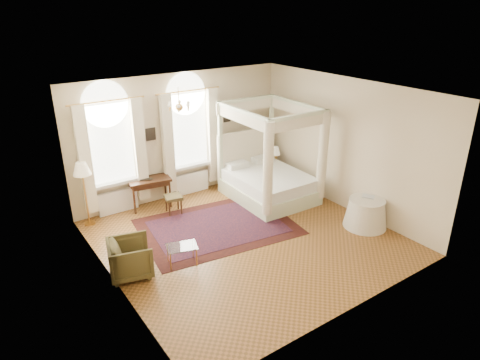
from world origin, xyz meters
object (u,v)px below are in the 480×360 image
(nightstand, at_px, (273,171))
(coffee_table, at_px, (182,248))
(canopy_bed, at_px, (269,178))
(armchair, at_px, (130,258))
(writing_desk, at_px, (149,183))
(side_table, at_px, (366,213))
(stool, at_px, (173,199))
(floor_lamp, at_px, (82,172))

(nightstand, bearing_deg, coffee_table, -150.84)
(canopy_bed, xyz_separation_m, armchair, (-4.39, -1.25, -0.21))
(nightstand, xyz_separation_m, coffee_table, (-4.29, -2.39, 0.07))
(coffee_table, bearing_deg, nightstand, 29.16)
(canopy_bed, relative_size, armchair, 3.13)
(canopy_bed, bearing_deg, writing_desk, 155.48)
(coffee_table, bearing_deg, armchair, 166.05)
(canopy_bed, xyz_separation_m, writing_desk, (-2.85, 1.30, 0.09))
(coffee_table, distance_m, side_table, 4.43)
(nightstand, bearing_deg, stool, -176.03)
(nightstand, bearing_deg, canopy_bed, -133.97)
(writing_desk, xyz_separation_m, stool, (0.34, -0.63, -0.28))
(floor_lamp, bearing_deg, stool, -18.15)
(armchair, height_order, coffee_table, armchair)
(nightstand, height_order, armchair, armchair)
(stool, bearing_deg, armchair, -134.46)
(nightstand, relative_size, armchair, 0.74)
(writing_desk, bearing_deg, coffee_table, -101.39)
(armchair, bearing_deg, floor_lamp, 15.68)
(floor_lamp, bearing_deg, coffee_table, -69.68)
(stool, distance_m, floor_lamp, 2.24)
(canopy_bed, height_order, armchair, canopy_bed)
(canopy_bed, relative_size, coffee_table, 3.63)
(canopy_bed, bearing_deg, nightstand, 46.03)
(canopy_bed, distance_m, writing_desk, 3.14)
(canopy_bed, distance_m, side_table, 2.71)
(armchair, bearing_deg, writing_desk, -16.72)
(canopy_bed, distance_m, nightstand, 1.28)
(canopy_bed, bearing_deg, stool, 165.13)
(stool, xyz_separation_m, side_table, (3.40, -3.21, -0.05))
(stool, height_order, coffee_table, stool)
(writing_desk, height_order, side_table, writing_desk)
(canopy_bed, relative_size, writing_desk, 2.27)
(writing_desk, distance_m, side_table, 5.37)
(coffee_table, height_order, floor_lamp, floor_lamp)
(canopy_bed, distance_m, armchair, 4.57)
(side_table, bearing_deg, writing_desk, 134.15)
(writing_desk, bearing_deg, floor_lamp, 180.00)
(armchair, distance_m, floor_lamp, 2.73)
(canopy_bed, xyz_separation_m, side_table, (0.88, -2.55, -0.24))
(stool, distance_m, side_table, 4.68)
(stool, bearing_deg, side_table, -43.41)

